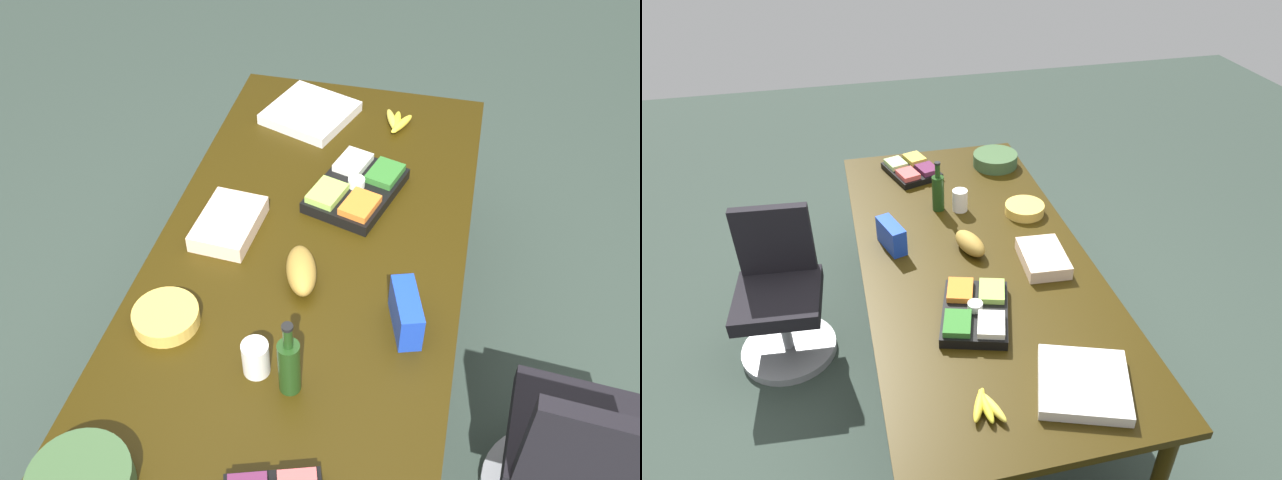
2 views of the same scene
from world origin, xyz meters
The scene contains 12 objects.
ground_plane centered at (0.00, 0.00, 0.00)m, with size 10.00×10.00×0.00m, color #313F36.
conference_table centered at (0.00, 0.00, 0.69)m, with size 2.60×1.19×0.75m.
office_chair centered at (-0.34, -1.07, 0.35)m, with size 0.56×0.56×0.90m.
bread_loaf centered at (-0.04, -0.01, 0.80)m, with size 0.24×0.11×0.10m, color olive.
veggie_tray centered at (0.48, -0.11, 0.79)m, with size 0.49×0.41×0.09m.
wine_bottle centered at (-0.51, -0.09, 0.87)m, with size 0.07×0.07×0.31m.
chip_bag_blue centered at (-0.18, -0.41, 0.82)m, with size 0.22×0.08×0.15m, color #193FBF.
banana_bunch centered at (1.00, -0.21, 0.77)m, with size 0.19×0.15×0.04m.
chip_bowl centered at (-0.34, 0.40, 0.78)m, with size 0.23×0.23×0.06m, color gold.
pizza_box centered at (0.99, 0.20, 0.77)m, with size 0.36×0.36×0.05m, color silver.
sheet_cake centered at (0.15, 0.33, 0.78)m, with size 0.32×0.22×0.07m, color beige.
mayo_jar centered at (-0.47, 0.04, 0.82)m, with size 0.09×0.09×0.13m, color white.
Camera 1 is at (-1.77, -0.47, 2.69)m, focal length 39.98 mm.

